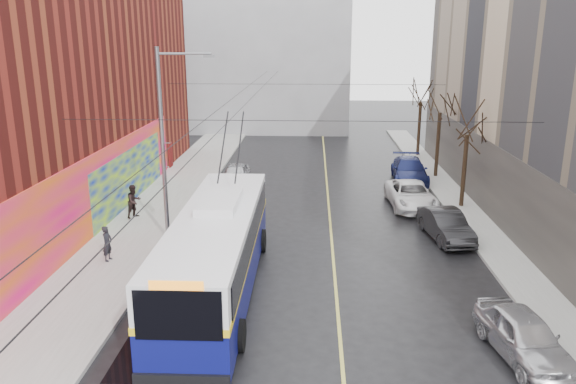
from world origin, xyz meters
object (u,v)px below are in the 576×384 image
(streetlight_pole, at_px, (166,141))
(parked_car_b, at_px, (446,225))
(pedestrian_a, at_px, (107,243))
(pedestrian_b, at_px, (134,201))
(parked_car_d, at_px, (409,170))
(parked_car_a, at_px, (524,336))
(trolleybus, at_px, (217,250))
(tree_near, at_px, (468,121))
(parked_car_c, at_px, (411,195))
(tree_far, at_px, (421,92))
(following_car, at_px, (236,175))
(tree_mid, at_px, (441,101))

(streetlight_pole, distance_m, parked_car_b, 13.76)
(pedestrian_a, height_order, pedestrian_b, pedestrian_b)
(parked_car_d, bearing_deg, parked_car_a, -86.78)
(trolleybus, relative_size, pedestrian_a, 8.33)
(tree_near, distance_m, parked_car_a, 16.10)
(parked_car_b, height_order, parked_car_c, parked_car_c)
(tree_far, relative_size, pedestrian_a, 4.26)
(streetlight_pole, relative_size, trolleybus, 0.70)
(parked_car_c, bearing_deg, pedestrian_a, -150.98)
(parked_car_d, xyz_separation_m, pedestrian_a, (-15.17, -14.64, 0.14))
(parked_car_b, height_order, pedestrian_b, pedestrian_b)
(parked_car_d, height_order, pedestrian_a, pedestrian_a)
(trolleybus, height_order, parked_car_a, trolleybus)
(parked_car_a, relative_size, pedestrian_a, 2.70)
(following_car, distance_m, pedestrian_b, 8.65)
(following_car, relative_size, pedestrian_b, 2.28)
(pedestrian_a, bearing_deg, parked_car_a, -104.88)
(following_car, relative_size, pedestrian_a, 2.63)
(tree_mid, height_order, pedestrian_b, tree_mid)
(tree_mid, height_order, following_car, tree_mid)
(trolleybus, bearing_deg, tree_near, 42.81)
(trolleybus, distance_m, pedestrian_b, 10.17)
(parked_car_c, bearing_deg, tree_mid, 64.74)
(tree_near, distance_m, parked_car_c, 5.13)
(parked_car_b, height_order, parked_car_d, parked_car_d)
(tree_near, relative_size, parked_car_a, 1.54)
(tree_far, distance_m, parked_car_c, 14.88)
(streetlight_pole, height_order, tree_far, streetlight_pole)
(tree_near, relative_size, pedestrian_b, 3.61)
(tree_near, distance_m, parked_car_b, 6.97)
(parked_car_a, bearing_deg, parked_car_d, 80.58)
(parked_car_c, xyz_separation_m, parked_car_d, (0.85, 5.74, 0.07))
(parked_car_c, xyz_separation_m, following_car, (-10.63, 4.42, -0.02))
(parked_car_d, height_order, following_car, parked_car_d)
(tree_near, xyz_separation_m, parked_car_c, (-2.85, 0.09, -4.27))
(streetlight_pole, xyz_separation_m, pedestrian_b, (-2.70, 3.05, -3.81))
(tree_near, height_order, pedestrian_b, tree_near)
(streetlight_pole, bearing_deg, parked_car_d, 42.00)
(pedestrian_a, bearing_deg, tree_mid, -38.80)
(tree_far, distance_m, parked_car_a, 29.79)
(following_car, bearing_deg, parked_car_c, -21.26)
(streetlight_pole, bearing_deg, pedestrian_b, 131.57)
(streetlight_pole, distance_m, tree_far, 25.09)
(parked_car_a, relative_size, pedestrian_b, 2.34)
(tree_mid, bearing_deg, parked_car_c, -112.42)
(parked_car_a, distance_m, pedestrian_b, 20.14)
(trolleybus, bearing_deg, parked_car_d, 59.27)
(tree_near, distance_m, tree_far, 14.00)
(tree_near, relative_size, pedestrian_a, 4.15)
(streetlight_pole, xyz_separation_m, tree_far, (15.14, 20.00, 0.30))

